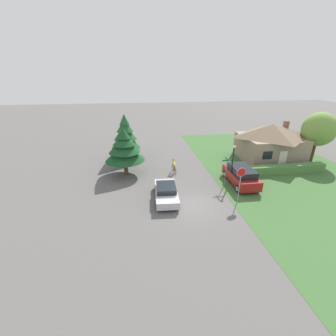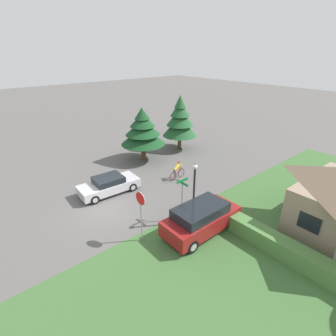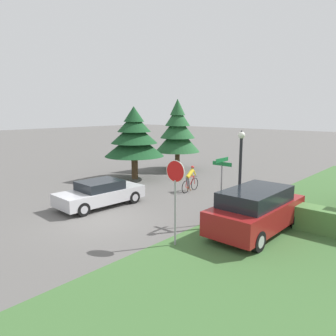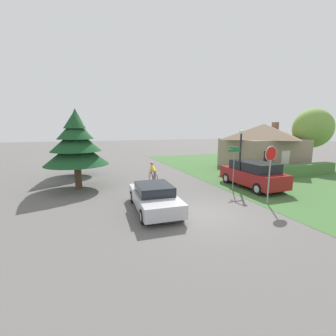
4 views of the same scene
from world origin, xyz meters
name	(u,v)px [view 4 (image 4 of 4)]	position (x,y,z in m)	size (l,w,h in m)	color
ground_plane	(201,214)	(0.00, 0.00, 0.00)	(140.00, 140.00, 0.00)	#5B5956
grass_verge_right	(302,178)	(11.48, 4.00, 0.01)	(16.00, 36.00, 0.01)	#3D6633
cottage_house	(263,145)	(12.04, 9.17, 2.30)	(7.39, 6.33, 4.63)	gray
hedge_row	(292,171)	(11.26, 4.83, 0.48)	(9.35, 0.90, 0.96)	#4C7A3D
sedan_left_lane	(154,197)	(-1.89, 1.27, 0.64)	(2.08, 4.46, 1.29)	#BCBCC1
cyclist	(153,173)	(-0.33, 6.60, 0.72)	(0.44, 1.75, 1.52)	black
parked_suv_right	(253,174)	(5.63, 3.07, 0.91)	(2.08, 4.75, 1.78)	maroon
stop_sign	(270,163)	(4.05, 0.05, 2.19)	(0.77, 0.07, 3.06)	gray
street_lamp	(240,151)	(4.72, 3.33, 2.49)	(0.29, 0.29, 3.96)	black
street_name_sign	(234,160)	(4.03, 3.04, 1.94)	(0.90, 0.90, 2.81)	gray
conifer_tall_near	(76,145)	(-5.46, 6.92, 2.91)	(4.09, 4.09, 5.01)	#4C3823
conifer_tall_far	(77,139)	(-5.51, 11.63, 3.07)	(3.55, 3.55, 5.62)	#4C3823
deciduous_tree_right	(313,128)	(16.86, 7.63, 3.99)	(3.72, 3.72, 5.96)	#4C3823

